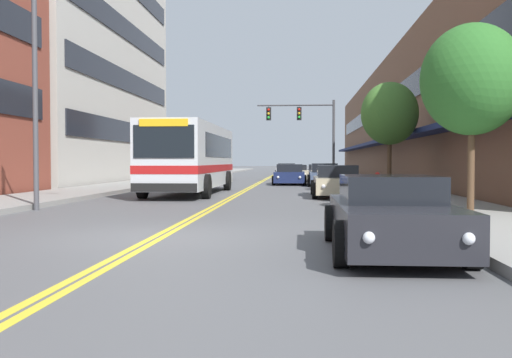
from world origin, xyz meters
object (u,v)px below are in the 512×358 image
car_dark_grey_parked_right_end (318,172)px  street_tree_right_mid (390,114)px  car_red_parked_left_near (206,173)px  car_white_parked_left_mid (189,174)px  car_silver_moving_second (287,170)px  car_navy_moving_lead (290,175)px  car_beige_parked_right_mid (337,182)px  city_bus (192,156)px  car_champagne_moving_third (296,173)px  traffic_signal_mast (306,124)px  car_charcoal_parked_right_foreground (390,216)px  street_lamp_left_near (47,63)px  street_tree_right_near (472,80)px  fire_hydrant (377,183)px  car_slate_blue_parked_right_far (324,175)px

car_dark_grey_parked_right_end → street_tree_right_mid: (2.67, -21.72, 3.15)m
car_red_parked_left_near → car_white_parked_left_mid: size_ratio=1.02×
car_silver_moving_second → car_red_parked_left_near: bearing=-114.8°
car_dark_grey_parked_right_end → car_navy_moving_lead: car_navy_moving_lead is taller
car_beige_parked_right_mid → car_white_parked_left_mid: bearing=125.5°
city_bus → car_navy_moving_lead: size_ratio=2.30×
car_dark_grey_parked_right_end → car_champagne_moving_third: 5.71m
city_bus → traffic_signal_mast: size_ratio=1.86×
car_white_parked_left_mid → car_charcoal_parked_right_foreground: 28.67m
traffic_signal_mast → street_lamp_left_near: bearing=-108.9°
street_tree_right_mid → car_charcoal_parked_right_foreground: bearing=-98.7°
car_silver_moving_second → street_lamp_left_near: size_ratio=0.59×
car_dark_grey_parked_right_end → street_tree_right_near: size_ratio=0.83×
fire_hydrant → car_red_parked_left_near: bearing=117.6°
car_white_parked_left_mid → street_tree_right_near: size_ratio=0.88×
car_red_parked_left_near → traffic_signal_mast: size_ratio=0.79×
car_navy_moving_lead → traffic_signal_mast: traffic_signal_mast is taller
city_bus → street_tree_right_mid: 9.46m
car_dark_grey_parked_right_end → car_red_parked_left_near: bearing=-146.3°
car_navy_moving_lead → fire_hydrant: (3.79, -13.54, 0.01)m
car_slate_blue_parked_right_far → car_dark_grey_parked_right_end: size_ratio=1.16×
street_lamp_left_near → car_white_parked_left_mid: bearing=88.6°
car_slate_blue_parked_right_far → street_tree_right_mid: (2.68, -8.18, 3.10)m
car_white_parked_left_mid → car_beige_parked_right_mid: bearing=-54.5°
car_silver_moving_second → car_champagne_moving_third: bearing=-85.5°
traffic_signal_mast → car_dark_grey_parked_right_end: bearing=82.5°
car_silver_moving_second → street_tree_right_near: street_tree_right_near is taller
street_lamp_left_near → street_tree_right_mid: (11.90, 10.11, -0.80)m
car_navy_moving_lead → car_slate_blue_parked_right_far: bearing=-36.7°
city_bus → car_dark_grey_parked_right_end: size_ratio=2.59×
car_red_parked_left_near → car_navy_moving_lead: car_red_parked_left_near is taller
car_white_parked_left_mid → car_slate_blue_parked_right_far: 8.89m
car_slate_blue_parked_right_far → car_dark_grey_parked_right_end: 13.55m
car_charcoal_parked_right_foreground → car_dark_grey_parked_right_end: car_charcoal_parked_right_foreground is taller
city_bus → car_silver_moving_second: 29.63m
car_beige_parked_right_mid → car_slate_blue_parked_right_far: bearing=90.5°
car_slate_blue_parked_right_far → street_lamp_left_near: street_lamp_left_near is taller
car_champagne_moving_third → fire_hydrant: 20.37m
car_white_parked_left_mid → car_dark_grey_parked_right_end: bearing=53.8°
car_champagne_moving_third → traffic_signal_mast: size_ratio=0.74×
car_white_parked_left_mid → car_beige_parked_right_mid: 15.22m
car_slate_blue_parked_right_far → car_dark_grey_parked_right_end: bearing=90.0°
car_white_parked_left_mid → car_champagne_moving_third: (6.93, 6.54, -0.07)m
car_white_parked_left_mid → traffic_signal_mast: (7.69, 3.93, 3.50)m
street_lamp_left_near → car_navy_moving_lead: bearing=70.4°
car_silver_moving_second → car_champagne_moving_third: (0.98, -12.32, -0.02)m
car_slate_blue_parked_right_far → street_tree_right_mid: size_ratio=0.97×
car_dark_grey_parked_right_end → city_bus: bearing=-106.3°
city_bus → street_tree_right_near: size_ratio=2.14×
car_navy_moving_lead → car_champagne_moving_third: (0.34, 6.53, -0.02)m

